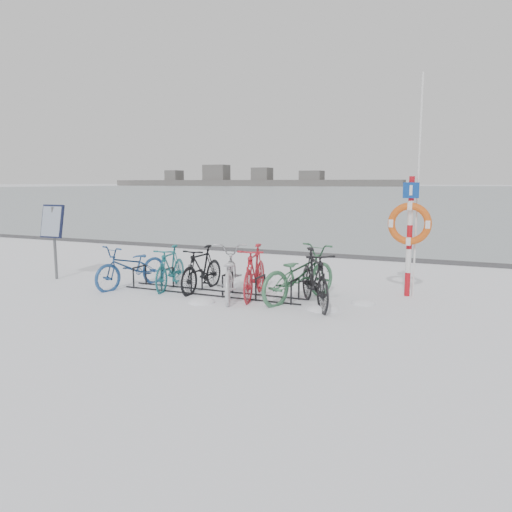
{
  "coord_description": "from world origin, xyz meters",
  "views": [
    {
      "loc": [
        4.87,
        -8.79,
        2.27
      ],
      "look_at": [
        0.72,
        0.6,
        0.74
      ],
      "focal_mm": 35.0,
      "sensor_mm": 36.0,
      "label": 1
    }
  ],
  "objects": [
    {
      "name": "bike_1",
      "position": [
        -1.07,
        0.11,
        0.48
      ],
      "size": [
        0.75,
        1.65,
        0.96
      ],
      "primitive_type": "imported",
      "rotation": [
        0.0,
        0.0,
        0.2
      ],
      "color": "#1C6971",
      "rests_on": "ground"
    },
    {
      "name": "ground",
      "position": [
        0.0,
        0.0,
        0.0
      ],
      "size": [
        900.0,
        900.0,
        0.0
      ],
      "primitive_type": "plane",
      "color": "white",
      "rests_on": "ground"
    },
    {
      "name": "quay_edge",
      "position": [
        0.0,
        5.9,
        0.05
      ],
      "size": [
        400.0,
        0.25,
        0.1
      ],
      "primitive_type": "cube",
      "color": "#3F3F42",
      "rests_on": "ground"
    },
    {
      "name": "ice_sheet",
      "position": [
        0.0,
        155.0,
        0.01
      ],
      "size": [
        400.0,
        298.0,
        0.02
      ],
      "primitive_type": "cube",
      "color": "#A8B5BE",
      "rests_on": "ground"
    },
    {
      "name": "info_board",
      "position": [
        -4.13,
        -0.12,
        1.26
      ],
      "size": [
        0.59,
        0.25,
        1.75
      ],
      "rotation": [
        0.0,
        0.0,
        0.05
      ],
      "color": "#595B5E",
      "rests_on": "ground"
    },
    {
      "name": "bike_3",
      "position": [
        0.45,
        -0.11,
        0.52
      ],
      "size": [
        1.45,
        2.11,
        1.05
      ],
      "primitive_type": "imported",
      "rotation": [
        0.0,
        0.0,
        3.56
      ],
      "color": "silver",
      "rests_on": "ground"
    },
    {
      "name": "bike_rack",
      "position": [
        0.0,
        0.0,
        0.18
      ],
      "size": [
        4.0,
        0.48,
        0.46
      ],
      "color": "black",
      "rests_on": "ground"
    },
    {
      "name": "bike_0",
      "position": [
        -1.92,
        -0.1,
        0.48
      ],
      "size": [
        1.1,
        1.95,
        0.97
      ],
      "primitive_type": "imported",
      "rotation": [
        0.0,
        0.0,
        -0.26
      ],
      "color": "navy",
      "rests_on": "ground"
    },
    {
      "name": "snow_drifts",
      "position": [
        1.25,
        -0.06,
        0.0
      ],
      "size": [
        4.57,
        1.86,
        0.21
      ],
      "color": "white",
      "rests_on": "ground"
    },
    {
      "name": "lifebuoy_station",
      "position": [
        3.69,
        1.35,
        1.45
      ],
      "size": [
        0.83,
        0.23,
        4.33
      ],
      "color": "#B60E19",
      "rests_on": "ground"
    },
    {
      "name": "bike_2",
      "position": [
        -0.34,
        0.18,
        0.49
      ],
      "size": [
        0.48,
        1.64,
        0.98
      ],
      "primitive_type": "imported",
      "rotation": [
        0.0,
        0.0,
        -0.01
      ],
      "color": "black",
      "rests_on": "ground"
    },
    {
      "name": "bike_6",
      "position": [
        2.22,
        -0.11,
        0.55
      ],
      "size": [
        1.4,
        1.82,
        1.09
      ],
      "primitive_type": "imported",
      "rotation": [
        0.0,
        0.0,
        0.56
      ],
      "color": "black",
      "rests_on": "ground"
    },
    {
      "name": "bike_4",
      "position": [
        0.91,
        0.1,
        0.54
      ],
      "size": [
        0.84,
        1.85,
        1.08
      ],
      "primitive_type": "imported",
      "rotation": [
        0.0,
        0.0,
        0.2
      ],
      "color": "red",
      "rests_on": "ground"
    },
    {
      "name": "shoreline",
      "position": [
        -122.02,
        260.0,
        2.79
      ],
      "size": [
        180.0,
        12.0,
        9.5
      ],
      "color": "#484848",
      "rests_on": "ground"
    },
    {
      "name": "bike_5",
      "position": [
        1.81,
        0.2,
        0.55
      ],
      "size": [
        1.42,
        2.2,
        1.09
      ],
      "primitive_type": "imported",
      "rotation": [
        0.0,
        0.0,
        2.78
      ],
      "color": "#396F4B",
      "rests_on": "ground"
    }
  ]
}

